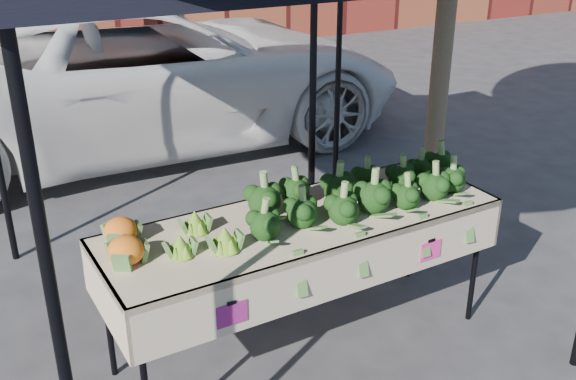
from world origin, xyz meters
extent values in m
plane|color=#313134|center=(0.00, 0.00, 0.00)|extent=(90.00, 90.00, 0.00)
cube|color=beige|center=(-0.24, 0.08, 0.45)|extent=(2.44, 0.94, 0.90)
cube|color=#F22D8C|center=(-0.91, -0.32, 0.70)|extent=(0.17, 0.01, 0.12)
cube|color=#E92C8F|center=(0.40, -0.32, 0.70)|extent=(0.17, 0.01, 0.12)
ellipsoid|color=black|center=(0.15, 0.11, 1.02)|extent=(1.58, 0.55, 0.24)
ellipsoid|color=#82A634|center=(-0.91, 0.07, 0.99)|extent=(0.42, 0.46, 0.19)
ellipsoid|color=orange|center=(-1.28, 0.15, 0.98)|extent=(0.22, 0.42, 0.17)
camera|label=1|loc=(-1.90, -3.02, 2.66)|focal=42.03mm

